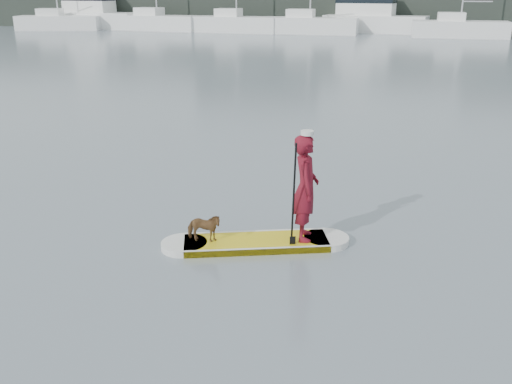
% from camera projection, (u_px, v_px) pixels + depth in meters
% --- Properties ---
extents(ground, '(140.00, 140.00, 0.00)m').
position_uv_depth(ground, '(226.00, 183.00, 13.19)').
color(ground, slate).
rests_on(ground, ground).
extents(paddleboard, '(3.20, 1.51, 0.12)m').
position_uv_depth(paddleboard, '(256.00, 243.00, 9.96)').
color(paddleboard, yellow).
rests_on(paddleboard, ground).
extents(paddler, '(0.54, 0.74, 1.85)m').
position_uv_depth(paddler, '(306.00, 188.00, 9.70)').
color(paddler, maroon).
rests_on(paddler, paddleboard).
extents(white_cap, '(0.22, 0.22, 0.07)m').
position_uv_depth(white_cap, '(307.00, 133.00, 9.38)').
color(white_cap, silver).
rests_on(white_cap, paddler).
extents(dog, '(0.62, 0.31, 0.51)m').
position_uv_depth(dog, '(204.00, 228.00, 9.78)').
color(dog, brown).
rests_on(dog, paddleboard).
extents(paddle, '(0.12, 0.30, 2.00)m').
position_uv_depth(paddle, '(293.00, 207.00, 9.53)').
color(paddle, black).
rests_on(paddle, ground).
extents(sailboat_a, '(8.91, 4.36, 12.40)m').
position_uv_depth(sailboat_a, '(58.00, 22.00, 60.14)').
color(sailboat_a, white).
rests_on(sailboat_a, ground).
extents(sailboat_b, '(9.73, 4.47, 13.93)m').
position_uv_depth(sailboat_b, '(157.00, 21.00, 59.54)').
color(sailboat_b, white).
rests_on(sailboat_b, ground).
extents(sailboat_c, '(8.75, 3.70, 12.21)m').
position_uv_depth(sailboat_c, '(236.00, 23.00, 57.06)').
color(sailboat_c, white).
rests_on(sailboat_c, ground).
extents(sailboat_d, '(9.35, 3.37, 13.56)m').
position_uv_depth(sailboat_d, '(309.00, 23.00, 55.24)').
color(sailboat_d, white).
rests_on(sailboat_d, ground).
extents(sailboat_e, '(8.36, 2.99, 11.99)m').
position_uv_depth(sailboat_e, '(459.00, 28.00, 51.00)').
color(sailboat_e, white).
rests_on(sailboat_e, ground).
extents(motor_yacht_a, '(10.45, 5.08, 6.02)m').
position_uv_depth(motor_yacht_a, '(371.00, 15.00, 56.57)').
color(motor_yacht_a, white).
rests_on(motor_yacht_a, ground).
extents(motor_yacht_b, '(9.89, 4.65, 6.27)m').
position_uv_depth(motor_yacht_b, '(94.00, 12.00, 62.08)').
color(motor_yacht_b, white).
rests_on(motor_yacht_b, ground).
extents(shore_mass, '(90.00, 6.00, 6.00)m').
position_uv_depth(shore_mass, '(348.00, 0.00, 61.06)').
color(shore_mass, black).
rests_on(shore_mass, ground).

